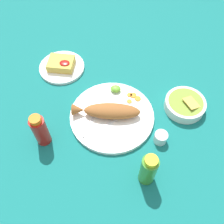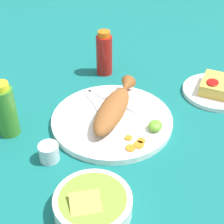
{
  "view_description": "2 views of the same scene",
  "coord_description": "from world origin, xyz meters",
  "px_view_note": "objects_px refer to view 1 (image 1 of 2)",
  "views": [
    {
      "loc": [
        0.07,
        -0.56,
        0.87
      ],
      "look_at": [
        0.0,
        0.0,
        0.04
      ],
      "focal_mm": 40.0,
      "sensor_mm": 36.0,
      "label": 1
    },
    {
      "loc": [
        0.71,
        0.31,
        0.62
      ],
      "look_at": [
        0.0,
        0.0,
        0.04
      ],
      "focal_mm": 55.0,
      "sensor_mm": 36.0,
      "label": 2
    }
  ],
  "objects_px": {
    "main_plate": "(112,116)",
    "side_plate_fries": "(62,67)",
    "hot_sauce_bottle_red": "(40,130)",
    "fork_far": "(91,122)",
    "hot_sauce_bottle_green": "(148,170)",
    "salt_cup": "(160,138)",
    "guacamole_bowl": "(185,104)",
    "fork_near": "(99,130)",
    "fried_fish": "(108,111)"
  },
  "relations": [
    {
      "from": "hot_sauce_bottle_red",
      "to": "side_plate_fries",
      "type": "relative_size",
      "value": 0.73
    },
    {
      "from": "hot_sauce_bottle_red",
      "to": "guacamole_bowl",
      "type": "relative_size",
      "value": 0.92
    },
    {
      "from": "salt_cup",
      "to": "guacamole_bowl",
      "type": "relative_size",
      "value": 0.3
    },
    {
      "from": "main_plate",
      "to": "guacamole_bowl",
      "type": "relative_size",
      "value": 2.05
    },
    {
      "from": "fork_far",
      "to": "fried_fish",
      "type": "bearing_deg",
      "value": 140.33
    },
    {
      "from": "fork_near",
      "to": "hot_sauce_bottle_green",
      "type": "xyz_separation_m",
      "value": [
        0.2,
        -0.16,
        0.06
      ]
    },
    {
      "from": "hot_sauce_bottle_red",
      "to": "fork_far",
      "type": "bearing_deg",
      "value": 28.58
    },
    {
      "from": "main_plate",
      "to": "side_plate_fries",
      "type": "bearing_deg",
      "value": 137.64
    },
    {
      "from": "fork_far",
      "to": "hot_sauce_bottle_red",
      "type": "bearing_deg",
      "value": -45.39
    },
    {
      "from": "fork_near",
      "to": "hot_sauce_bottle_red",
      "type": "height_order",
      "value": "hot_sauce_bottle_red"
    },
    {
      "from": "salt_cup",
      "to": "guacamole_bowl",
      "type": "xyz_separation_m",
      "value": [
        0.1,
        0.17,
        0.0
      ]
    },
    {
      "from": "fried_fish",
      "to": "side_plate_fries",
      "type": "bearing_deg",
      "value": 131.45
    },
    {
      "from": "main_plate",
      "to": "hot_sauce_bottle_green",
      "type": "relative_size",
      "value": 2.16
    },
    {
      "from": "main_plate",
      "to": "hot_sauce_bottle_red",
      "type": "relative_size",
      "value": 2.22
    },
    {
      "from": "fork_near",
      "to": "fork_far",
      "type": "relative_size",
      "value": 0.79
    },
    {
      "from": "fried_fish",
      "to": "guacamole_bowl",
      "type": "bearing_deg",
      "value": 11.03
    },
    {
      "from": "fork_far",
      "to": "hot_sauce_bottle_red",
      "type": "xyz_separation_m",
      "value": [
        -0.17,
        -0.09,
        0.05
      ]
    },
    {
      "from": "salt_cup",
      "to": "guacamole_bowl",
      "type": "bearing_deg",
      "value": 59.8
    },
    {
      "from": "hot_sauce_bottle_green",
      "to": "guacamole_bowl",
      "type": "height_order",
      "value": "hot_sauce_bottle_green"
    },
    {
      "from": "side_plate_fries",
      "to": "salt_cup",
      "type": "bearing_deg",
      "value": -35.28
    },
    {
      "from": "main_plate",
      "to": "fork_far",
      "type": "bearing_deg",
      "value": -150.63
    },
    {
      "from": "fork_near",
      "to": "hot_sauce_bottle_red",
      "type": "distance_m",
      "value": 0.22
    },
    {
      "from": "fork_near",
      "to": "fork_far",
      "type": "height_order",
      "value": "same"
    },
    {
      "from": "hot_sauce_bottle_red",
      "to": "guacamole_bowl",
      "type": "xyz_separation_m",
      "value": [
        0.55,
        0.22,
        -0.05
      ]
    },
    {
      "from": "fork_far",
      "to": "salt_cup",
      "type": "bearing_deg",
      "value": 97.7
    },
    {
      "from": "hot_sauce_bottle_green",
      "to": "salt_cup",
      "type": "distance_m",
      "value": 0.17
    },
    {
      "from": "side_plate_fries",
      "to": "guacamole_bowl",
      "type": "distance_m",
      "value": 0.59
    },
    {
      "from": "salt_cup",
      "to": "fork_far",
      "type": "bearing_deg",
      "value": 171.68
    },
    {
      "from": "main_plate",
      "to": "fork_near",
      "type": "distance_m",
      "value": 0.09
    },
    {
      "from": "fried_fish",
      "to": "fork_far",
      "type": "distance_m",
      "value": 0.08
    },
    {
      "from": "fork_far",
      "to": "guacamole_bowl",
      "type": "relative_size",
      "value": 1.07
    },
    {
      "from": "main_plate",
      "to": "fried_fish",
      "type": "relative_size",
      "value": 1.24
    },
    {
      "from": "hot_sauce_bottle_green",
      "to": "guacamole_bowl",
      "type": "xyz_separation_m",
      "value": [
        0.15,
        0.33,
        -0.05
      ]
    },
    {
      "from": "main_plate",
      "to": "hot_sauce_bottle_red",
      "type": "bearing_deg",
      "value": -151.17
    },
    {
      "from": "salt_cup",
      "to": "main_plate",
      "type": "bearing_deg",
      "value": 156.8
    },
    {
      "from": "side_plate_fries",
      "to": "fork_far",
      "type": "bearing_deg",
      "value": -56.64
    },
    {
      "from": "hot_sauce_bottle_red",
      "to": "side_plate_fries",
      "type": "distance_m",
      "value": 0.39
    },
    {
      "from": "fork_far",
      "to": "salt_cup",
      "type": "distance_m",
      "value": 0.28
    },
    {
      "from": "hot_sauce_bottle_green",
      "to": "side_plate_fries",
      "type": "bearing_deg",
      "value": 130.89
    },
    {
      "from": "guacamole_bowl",
      "to": "salt_cup",
      "type": "bearing_deg",
      "value": -120.2
    },
    {
      "from": "fork_far",
      "to": "hot_sauce_bottle_green",
      "type": "height_order",
      "value": "hot_sauce_bottle_green"
    },
    {
      "from": "fork_far",
      "to": "side_plate_fries",
      "type": "xyz_separation_m",
      "value": [
        -0.19,
        0.29,
        -0.01
      ]
    },
    {
      "from": "hot_sauce_bottle_green",
      "to": "side_plate_fries",
      "type": "relative_size",
      "value": 0.75
    },
    {
      "from": "hot_sauce_bottle_red",
      "to": "side_plate_fries",
      "type": "bearing_deg",
      "value": 93.24
    },
    {
      "from": "fork_near",
      "to": "guacamole_bowl",
      "type": "relative_size",
      "value": 0.85
    },
    {
      "from": "fried_fish",
      "to": "hot_sauce_bottle_red",
      "type": "distance_m",
      "value": 0.27
    },
    {
      "from": "fork_far",
      "to": "salt_cup",
      "type": "relative_size",
      "value": 3.54
    },
    {
      "from": "fried_fish",
      "to": "fork_far",
      "type": "xyz_separation_m",
      "value": [
        -0.06,
        -0.04,
        -0.02
      ]
    },
    {
      "from": "fried_fish",
      "to": "salt_cup",
      "type": "xyz_separation_m",
      "value": [
        0.22,
        -0.08,
        -0.02
      ]
    },
    {
      "from": "main_plate",
      "to": "fork_far",
      "type": "distance_m",
      "value": 0.09
    }
  ]
}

